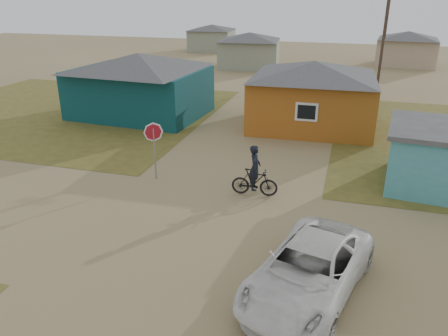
# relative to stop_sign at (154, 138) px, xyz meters

# --- Properties ---
(ground) EXTENTS (120.00, 120.00, 0.00)m
(ground) POSITION_rel_stop_sign_xyz_m (3.17, -4.05, -1.87)
(ground) COLOR #968156
(grass_nw) EXTENTS (20.00, 18.00, 0.00)m
(grass_nw) POSITION_rel_stop_sign_xyz_m (-10.83, 8.95, -1.86)
(grass_nw) COLOR brown
(grass_nw) RESTS_ON ground
(house_teal) EXTENTS (8.93, 7.08, 4.00)m
(house_teal) POSITION_rel_stop_sign_xyz_m (-5.33, 9.45, 0.18)
(house_teal) COLOR #0A363A
(house_teal) RESTS_ON ground
(house_yellow) EXTENTS (7.72, 6.76, 3.90)m
(house_yellow) POSITION_rel_stop_sign_xyz_m (5.67, 9.95, 0.13)
(house_yellow) COLOR #A45919
(house_yellow) RESTS_ON ground
(house_pale_west) EXTENTS (7.04, 6.15, 3.60)m
(house_pale_west) POSITION_rel_stop_sign_xyz_m (-2.83, 29.95, -0.01)
(house_pale_west) COLOR gray
(house_pale_west) RESTS_ON ground
(house_beige_east) EXTENTS (6.95, 6.05, 3.60)m
(house_beige_east) POSITION_rel_stop_sign_xyz_m (13.17, 35.95, -0.01)
(house_beige_east) COLOR tan
(house_beige_east) RESTS_ON ground
(house_pale_north) EXTENTS (6.28, 5.81, 3.40)m
(house_pale_north) POSITION_rel_stop_sign_xyz_m (-10.83, 41.95, -0.12)
(house_pale_north) COLOR gray
(house_pale_north) RESTS_ON ground
(utility_pole_near) EXTENTS (1.40, 0.20, 8.00)m
(utility_pole_near) POSITION_rel_stop_sign_xyz_m (9.67, 17.95, 2.27)
(utility_pole_near) COLOR #423228
(utility_pole_near) RESTS_ON ground
(utility_pole_far) EXTENTS (1.40, 0.20, 8.00)m
(utility_pole_far) POSITION_rel_stop_sign_xyz_m (10.67, 33.95, 2.27)
(utility_pole_far) COLOR #423228
(utility_pole_far) RESTS_ON ground
(stop_sign) EXTENTS (0.82, 0.22, 2.55)m
(stop_sign) POSITION_rel_stop_sign_xyz_m (0.00, 0.00, 0.00)
(stop_sign) COLOR gray
(stop_sign) RESTS_ON ground
(cyclist) EXTENTS (1.90, 0.70, 2.11)m
(cyclist) POSITION_rel_stop_sign_xyz_m (4.50, -0.41, -1.10)
(cyclist) COLOR black
(cyclist) RESTS_ON ground
(vehicle) EXTENTS (3.69, 5.67, 1.45)m
(vehicle) POSITION_rel_stop_sign_xyz_m (7.22, -6.03, -1.15)
(vehicle) COLOR white
(vehicle) RESTS_ON ground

